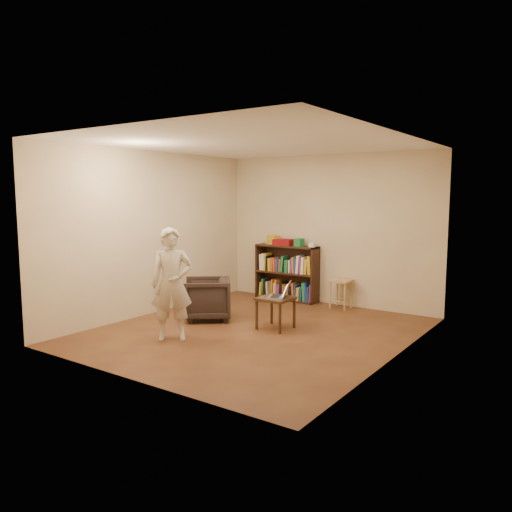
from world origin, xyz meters
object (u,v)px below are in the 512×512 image
Objects in this scene: stool at (341,285)px; side_table at (276,302)px; person at (172,284)px; bookshelf at (287,276)px; laptop at (280,294)px; armchair at (207,299)px.

side_table is (-0.20, -1.75, -0.01)m from stool.
stool is 0.33× the size of person.
side_table is at bearing -63.29° from bookshelf.
stool is 1.16× the size of laptop.
person is (-0.91, -1.24, 0.23)m from laptop.
person is (-0.85, -1.22, 0.36)m from side_table.
side_table is at bearing -94.39° from laptop.
stool is at bearing 26.97° from person.
armchair is (-0.26, -1.94, -0.12)m from bookshelf.
armchair is 0.47× the size of person.
bookshelf is 1.70× the size of armchair.
side_table is at bearing 11.57° from person.
stool is at bearing 152.24° from laptop.
laptop is (-0.13, -1.72, 0.12)m from stool.
stool is at bearing -3.31° from bookshelf.
bookshelf is 2.03m from side_table.
side_table is 0.31× the size of person.
person is (-1.04, -2.97, 0.35)m from stool.
person reaches higher than bookshelf.
armchair reaches higher than side_table.
bookshelf is 2.04m from laptop.
stool is 1.05× the size of side_table.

